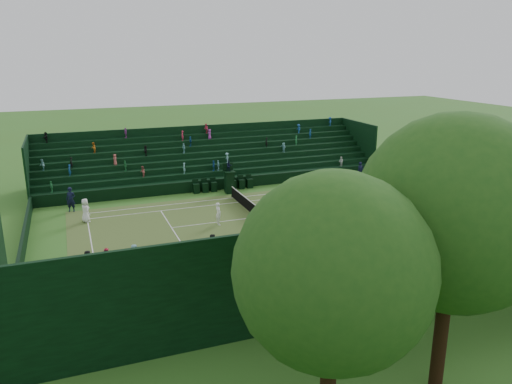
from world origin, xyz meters
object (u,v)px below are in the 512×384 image
(tennis_net, at_px, (256,211))
(player_far_west, at_px, (372,182))
(player_near_west, at_px, (85,210))
(player_near_east, at_px, (218,214))
(player_far_east, at_px, (322,206))
(umpire_chair, at_px, (229,179))

(tennis_net, relative_size, player_far_west, 7.22)
(player_near_west, height_order, player_near_east, player_near_west)
(player_near_west, xyz_separation_m, player_far_east, (5.25, 16.53, 0.06))
(player_far_east, bearing_deg, umpire_chair, -171.75)
(player_near_east, relative_size, player_far_west, 1.03)
(player_near_west, relative_size, player_far_west, 1.10)
(player_near_west, bearing_deg, tennis_net, -129.24)
(player_near_east, distance_m, player_far_west, 15.83)
(tennis_net, height_order, player_near_west, player_near_west)
(player_near_west, xyz_separation_m, player_far_west, (0.24, 24.26, -0.08))
(player_far_east, bearing_deg, player_near_west, -125.55)
(tennis_net, height_order, player_near_east, player_near_east)
(player_near_west, distance_m, player_far_west, 24.26)
(player_near_east, bearing_deg, player_near_west, 63.56)
(umpire_chair, xyz_separation_m, player_far_east, (8.88, 4.37, -0.30))
(umpire_chair, relative_size, player_near_east, 1.76)
(tennis_net, bearing_deg, umpire_chair, 178.43)
(player_near_east, height_order, player_far_west, player_near_east)
(player_near_west, bearing_deg, umpire_chair, -96.40)
(umpire_chair, distance_m, player_far_east, 9.90)
(player_near_west, relative_size, player_near_east, 1.07)
(umpire_chair, height_order, player_far_east, umpire_chair)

